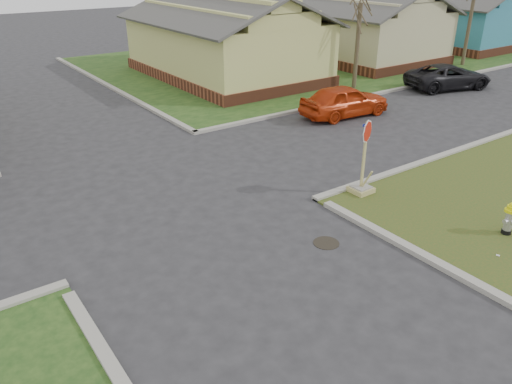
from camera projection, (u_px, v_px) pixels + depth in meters
ground at (240, 263)px, 11.45m from camera, size 120.00×120.00×0.00m
verge_far_right at (354, 51)px, 36.17m from camera, size 37.00×19.00×0.05m
curbs at (149, 188)px, 15.13m from camera, size 80.00×40.00×0.12m
manhole at (326, 243)px, 12.23m from camera, size 0.64×0.64×0.01m
side_house_yellow at (225, 38)px, 27.87m from camera, size 7.60×11.60×4.70m
side_house_tan at (352, 24)px, 33.09m from camera, size 7.60×11.60×4.70m
side_house_teal at (445, 15)px, 38.31m from camera, size 7.60×11.60×4.70m
tree_mid_right at (357, 47)px, 25.34m from camera, size 0.22×0.22×4.20m
tree_far_right at (469, 26)px, 30.66m from camera, size 0.22×0.22×4.76m
fire_hydrant at (510, 217)px, 12.36m from camera, size 0.32×0.32×0.87m
stop_sign at (362, 177)px, 14.55m from camera, size 0.63×0.61×2.22m
red_sedan at (345, 101)px, 21.53m from camera, size 4.18×1.97×1.38m
dark_pickup at (448, 77)px, 26.02m from camera, size 4.92×3.29×1.25m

